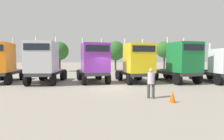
% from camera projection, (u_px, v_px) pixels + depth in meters
% --- Properties ---
extents(ground, '(200.00, 200.00, 0.00)m').
position_uv_depth(ground, '(111.00, 88.00, 14.83)').
color(ground, gray).
extents(semi_truck_orange, '(3.16, 6.39, 4.43)m').
position_uv_depth(semi_truck_orange, '(0.00, 62.00, 17.24)').
color(semi_truck_orange, '#333338').
rests_on(semi_truck_orange, ground).
extents(semi_truck_silver, '(2.60, 6.33, 4.48)m').
position_uv_depth(semi_truck_silver, '(44.00, 62.00, 16.81)').
color(semi_truck_silver, '#333338').
rests_on(semi_truck_silver, ground).
extents(semi_truck_purple, '(3.86, 6.46, 4.39)m').
position_uv_depth(semi_truck_purple, '(94.00, 63.00, 17.51)').
color(semi_truck_purple, '#333338').
rests_on(semi_truck_purple, ground).
extents(semi_truck_yellow, '(3.37, 5.96, 4.36)m').
position_uv_depth(semi_truck_yellow, '(137.00, 63.00, 17.55)').
color(semi_truck_yellow, '#333338').
rests_on(semi_truck_yellow, ground).
extents(semi_truck_green, '(3.89, 6.70, 4.48)m').
position_uv_depth(semi_truck_green, '(180.00, 62.00, 17.62)').
color(semi_truck_green, '#333338').
rests_on(semi_truck_green, ground).
extents(semi_truck_white, '(2.70, 5.90, 3.87)m').
position_uv_depth(semi_truck_white, '(222.00, 66.00, 17.27)').
color(semi_truck_white, '#333338').
rests_on(semi_truck_white, ground).
extents(visitor_with_camera, '(0.53, 0.53, 1.80)m').
position_uv_depth(visitor_with_camera, '(151.00, 81.00, 10.80)').
color(visitor_with_camera, '#3F3F3F').
rests_on(visitor_with_camera, ground).
extents(traffic_cone_near, '(0.36, 0.36, 0.64)m').
position_uv_depth(traffic_cone_near, '(172.00, 97.00, 9.79)').
color(traffic_cone_near, '#F2590C').
rests_on(traffic_cone_near, ground).
extents(oak_far_left, '(3.33, 3.33, 5.42)m').
position_uv_depth(oak_far_left, '(59.00, 51.00, 33.08)').
color(oak_far_left, '#4C3823').
rests_on(oak_far_left, ground).
extents(oak_far_centre, '(3.84, 3.84, 5.85)m').
position_uv_depth(oak_far_centre, '(116.00, 51.00, 36.11)').
color(oak_far_centre, '#4C3823').
rests_on(oak_far_centre, ground).
extents(oak_far_right, '(3.45, 3.45, 5.97)m').
position_uv_depth(oak_far_right, '(164.00, 50.00, 37.79)').
color(oak_far_right, '#4C3823').
rests_on(oak_far_right, ground).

